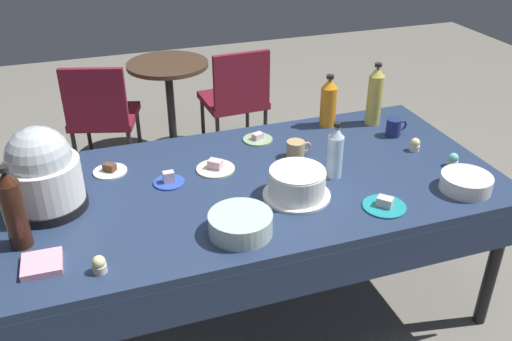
# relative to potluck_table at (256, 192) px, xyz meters

# --- Properties ---
(ground) EXTENTS (9.00, 9.00, 0.00)m
(ground) POSITION_rel_potluck_table_xyz_m (0.00, 0.00, -0.69)
(ground) COLOR slate
(potluck_table) EXTENTS (2.20, 1.10, 0.75)m
(potluck_table) POSITION_rel_potluck_table_xyz_m (0.00, 0.00, 0.00)
(potluck_table) COLOR navy
(potluck_table) RESTS_ON ground
(frosted_layer_cake) EXTENTS (0.29, 0.29, 0.13)m
(frosted_layer_cake) POSITION_rel_potluck_table_xyz_m (0.12, -0.18, 0.12)
(frosted_layer_cake) COLOR silver
(frosted_layer_cake) RESTS_ON potluck_table
(slow_cooker) EXTENTS (0.32, 0.32, 0.37)m
(slow_cooker) POSITION_rel_potluck_table_xyz_m (-0.89, 0.06, 0.23)
(slow_cooker) COLOR black
(slow_cooker) RESTS_ON potluck_table
(glass_salad_bowl) EXTENTS (0.25, 0.25, 0.08)m
(glass_salad_bowl) POSITION_rel_potluck_table_xyz_m (-0.19, -0.36, 0.10)
(glass_salad_bowl) COLOR #B2C6BC
(glass_salad_bowl) RESTS_ON potluck_table
(ceramic_snack_bowl) EXTENTS (0.22, 0.22, 0.07)m
(ceramic_snack_bowl) POSITION_rel_potluck_table_xyz_m (0.84, -0.37, 0.10)
(ceramic_snack_bowl) COLOR silver
(ceramic_snack_bowl) RESTS_ON potluck_table
(dessert_plate_white) EXTENTS (0.16, 0.16, 0.04)m
(dessert_plate_white) POSITION_rel_potluck_table_xyz_m (-0.62, 0.29, 0.07)
(dessert_plate_white) COLOR white
(dessert_plate_white) RESTS_ON potluck_table
(dessert_plate_teal) EXTENTS (0.18, 0.18, 0.05)m
(dessert_plate_teal) POSITION_rel_potluck_table_xyz_m (0.43, -0.38, 0.07)
(dessert_plate_teal) COLOR teal
(dessert_plate_teal) RESTS_ON potluck_table
(dessert_plate_cobalt) EXTENTS (0.14, 0.14, 0.06)m
(dessert_plate_cobalt) POSITION_rel_potluck_table_xyz_m (-0.38, 0.10, 0.08)
(dessert_plate_cobalt) COLOR #2D4CB2
(dessert_plate_cobalt) RESTS_ON potluck_table
(dessert_plate_cream) EXTENTS (0.18, 0.18, 0.05)m
(dessert_plate_cream) POSITION_rel_potluck_table_xyz_m (-0.15, 0.15, 0.07)
(dessert_plate_cream) COLOR beige
(dessert_plate_cream) RESTS_ON potluck_table
(dessert_plate_sage) EXTENTS (0.15, 0.15, 0.04)m
(dessert_plate_sage) POSITION_rel_potluck_table_xyz_m (0.14, 0.38, 0.07)
(dessert_plate_sage) COLOR #8CA87F
(dessert_plate_sage) RESTS_ON potluck_table
(cupcake_cocoa) EXTENTS (0.05, 0.05, 0.07)m
(cupcake_cocoa) POSITION_rel_potluck_table_xyz_m (-0.72, -0.42, 0.09)
(cupcake_cocoa) COLOR beige
(cupcake_cocoa) RESTS_ON potluck_table
(cupcake_mint) EXTENTS (0.05, 0.05, 0.07)m
(cupcake_mint) POSITION_rel_potluck_table_xyz_m (0.84, 0.02, 0.09)
(cupcake_mint) COLOR beige
(cupcake_mint) RESTS_ON potluck_table
(cupcake_vanilla) EXTENTS (0.05, 0.05, 0.07)m
(cupcake_vanilla) POSITION_rel_potluck_table_xyz_m (0.92, -0.18, 0.09)
(cupcake_vanilla) COLOR beige
(cupcake_vanilla) RESTS_ON potluck_table
(soda_bottle_orange_juice) EXTENTS (0.09, 0.09, 0.29)m
(soda_bottle_orange_juice) POSITION_rel_potluck_table_xyz_m (0.56, 0.44, 0.19)
(soda_bottle_orange_juice) COLOR orange
(soda_bottle_orange_juice) RESTS_ON potluck_table
(soda_bottle_cola) EXTENTS (0.08, 0.08, 0.34)m
(soda_bottle_cola) POSITION_rel_potluck_table_xyz_m (-0.99, -0.17, 0.22)
(soda_bottle_cola) COLOR #33190F
(soda_bottle_cola) RESTS_ON potluck_table
(soda_bottle_ginger_ale) EXTENTS (0.08, 0.08, 0.34)m
(soda_bottle_ginger_ale) POSITION_rel_potluck_table_xyz_m (0.80, 0.38, 0.22)
(soda_bottle_ginger_ale) COLOR gold
(soda_bottle_ginger_ale) RESTS_ON potluck_table
(soda_bottle_water) EXTENTS (0.07, 0.07, 0.27)m
(soda_bottle_water) POSITION_rel_potluck_table_xyz_m (0.35, -0.08, 0.19)
(soda_bottle_water) COLOR silver
(soda_bottle_water) RESTS_ON potluck_table
(coffee_mug_tan) EXTENTS (0.13, 0.09, 0.08)m
(coffee_mug_tan) POSITION_rel_potluck_table_xyz_m (0.26, 0.15, 0.10)
(coffee_mug_tan) COLOR tan
(coffee_mug_tan) RESTS_ON potluck_table
(coffee_mug_navy) EXTENTS (0.12, 0.08, 0.09)m
(coffee_mug_navy) POSITION_rel_potluck_table_xyz_m (0.83, 0.21, 0.11)
(coffee_mug_navy) COLOR navy
(coffee_mug_navy) RESTS_ON potluck_table
(paper_napkin_stack) EXTENTS (0.14, 0.14, 0.02)m
(paper_napkin_stack) POSITION_rel_potluck_table_xyz_m (-0.92, -0.33, 0.07)
(paper_napkin_stack) COLOR pink
(paper_napkin_stack) RESTS_ON potluck_table
(maroon_chair_left) EXTENTS (0.55, 0.55, 0.85)m
(maroon_chair_left) POSITION_rel_potluck_table_xyz_m (-0.57, 1.64, -0.20)
(maroon_chair_left) COLOR maroon
(maroon_chair_left) RESTS_ON ground
(maroon_chair_right) EXTENTS (0.46, 0.46, 0.85)m
(maroon_chair_right) POSITION_rel_potluck_table_xyz_m (0.40, 1.64, -0.20)
(maroon_chair_right) COLOR maroon
(maroon_chair_right) RESTS_ON ground
(round_cafe_table) EXTENTS (0.60, 0.60, 0.72)m
(round_cafe_table) POSITION_rel_potluck_table_xyz_m (-0.05, 1.86, -0.19)
(round_cafe_table) COLOR #473323
(round_cafe_table) RESTS_ON ground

